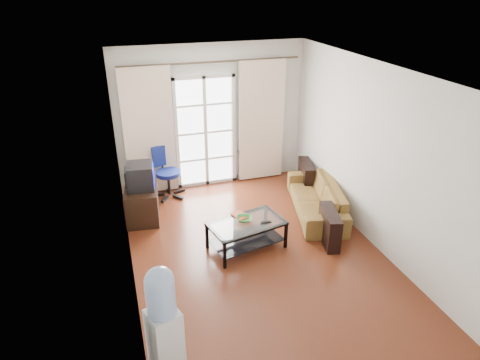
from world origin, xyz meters
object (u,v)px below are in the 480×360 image
object	(u,v)px
coffee_table	(246,232)
task_chair	(168,182)
sofa	(316,198)
water_cooler	(164,326)
crt_tv	(139,176)
tv_stand	(142,203)

from	to	relation	value
coffee_table	task_chair	distance (m)	2.26
sofa	coffee_table	world-z (taller)	sofa
sofa	water_cooler	world-z (taller)	water_cooler
sofa	water_cooler	bearing A→B (deg)	-33.78
sofa	coffee_table	bearing A→B (deg)	-51.31
crt_tv	coffee_table	bearing A→B (deg)	-38.06
coffee_table	water_cooler	size ratio (longest dim) A/B	0.86
water_cooler	sofa	bearing A→B (deg)	23.34
coffee_table	crt_tv	world-z (taller)	crt_tv
tv_stand	task_chair	bearing A→B (deg)	59.93
coffee_table	water_cooler	distance (m)	2.55
tv_stand	crt_tv	size ratio (longest dim) A/B	1.58
crt_tv	task_chair	size ratio (longest dim) A/B	0.53
sofa	crt_tv	distance (m)	3.03
coffee_table	task_chair	xyz separation A→B (m)	(-0.86, 2.09, -0.01)
tv_stand	sofa	bearing A→B (deg)	-6.27
coffee_table	water_cooler	xyz separation A→B (m)	(-1.50, -2.01, 0.45)
sofa	task_chair	xyz separation A→B (m)	(-2.36, 1.41, 0.01)
sofa	coffee_table	xyz separation A→B (m)	(-1.50, -0.68, 0.02)
coffee_table	task_chair	bearing A→B (deg)	112.33
sofa	task_chair	distance (m)	2.75
sofa	task_chair	world-z (taller)	task_chair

